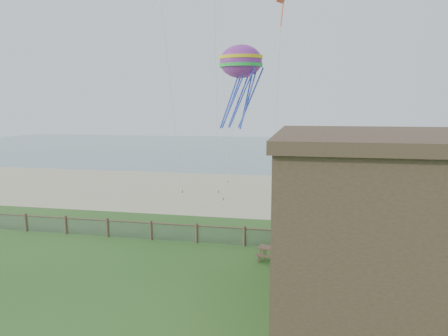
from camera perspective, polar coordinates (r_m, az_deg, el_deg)
The scene contains 8 objects.
ground at distance 20.06m, azimuth -8.57°, elevation -16.02°, with size 160.00×160.00×0.00m, color #28521C.
sand_beach at distance 40.49m, azimuth 2.04°, elevation -3.31°, with size 72.00×20.00×0.02m, color #C6BA8F.
ocean at distance 83.77m, azimuth 6.91°, elevation 2.76°, with size 160.00×68.00×0.02m, color slate.
chainlink_fence at distance 25.20m, azimuth -3.92°, elevation -9.41°, with size 36.20×0.20×1.25m, color brown, non-canonical shape.
motel_deck at distance 24.46m, azimuth 26.94°, elevation -11.65°, with size 15.00×2.00×0.50m, color brown.
picnic_table at distance 22.49m, azimuth 7.06°, elevation -12.24°, with size 1.67×1.26×0.70m, color brown, non-canonical shape.
octopus_kite at distance 32.28m, azimuth 2.39°, elevation 11.75°, with size 3.45×2.44×7.10m, color #FE2858, non-canonical shape.
kite_red at distance 35.08m, azimuth 8.30°, elevation 22.09°, with size 1.18×0.70×2.61m, color #EF4A2A, non-canonical shape.
Camera 1 is at (6.35, -17.12, 8.29)m, focal length 32.00 mm.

